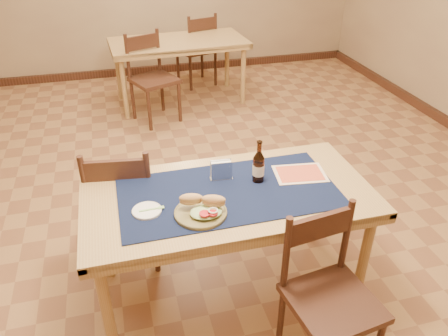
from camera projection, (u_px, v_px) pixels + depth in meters
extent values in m
cube|color=#996D43|center=(201.00, 216.00, 3.47)|extent=(6.00, 7.00, 0.02)
cylinder|color=#A3834D|center=(107.00, 313.00, 2.20)|extent=(0.06, 0.06, 0.71)
cylinder|color=#A3834D|center=(363.00, 261.00, 2.51)|extent=(0.06, 0.06, 0.71)
cylinder|color=#A3834D|center=(104.00, 233.00, 2.72)|extent=(0.06, 0.06, 0.71)
cylinder|color=#A3834D|center=(316.00, 199.00, 3.04)|extent=(0.06, 0.06, 0.71)
cube|color=#A3834D|center=(229.00, 195.00, 2.42)|extent=(1.60, 0.80, 0.04)
cube|color=black|center=(229.00, 192.00, 2.41)|extent=(1.20, 0.60, 0.01)
cube|color=#3E2116|center=(150.00, 70.00, 6.30)|extent=(6.00, 0.06, 0.10)
cylinder|color=#A3834D|center=(124.00, 89.00, 4.83)|extent=(0.06, 0.06, 0.71)
cylinder|color=#A3834D|center=(243.00, 75.00, 5.20)|extent=(0.06, 0.06, 0.71)
cylinder|color=#A3834D|center=(118.00, 71.00, 5.34)|extent=(0.06, 0.06, 0.71)
cylinder|color=#A3834D|center=(227.00, 60.00, 5.71)|extent=(0.06, 0.06, 0.71)
cube|color=#A3834D|center=(178.00, 42.00, 5.07)|extent=(1.60, 0.86, 0.04)
cylinder|color=#3E2116|center=(156.00, 211.00, 3.13)|extent=(0.04, 0.04, 0.45)
cylinder|color=#3E2116|center=(105.00, 215.00, 3.10)|extent=(0.04, 0.04, 0.45)
cylinder|color=#3E2116|center=(155.00, 244.00, 2.83)|extent=(0.04, 0.04, 0.45)
cylinder|color=#3E2116|center=(98.00, 249.00, 2.79)|extent=(0.04, 0.04, 0.45)
cube|color=#3E2116|center=(125.00, 202.00, 2.84)|extent=(0.48, 0.48, 0.04)
cube|color=#3E2116|center=(115.00, 171.00, 2.50)|extent=(0.36, 0.08, 0.14)
cylinder|color=#3E2116|center=(149.00, 187.00, 2.58)|extent=(0.04, 0.04, 0.46)
cylinder|color=#3E2116|center=(86.00, 191.00, 2.54)|extent=(0.04, 0.04, 0.46)
cylinder|color=#3E2116|center=(281.00, 318.00, 2.34)|extent=(0.04, 0.04, 0.44)
cylinder|color=#3E2116|center=(336.00, 298.00, 2.46)|extent=(0.04, 0.04, 0.44)
cube|color=#3E2116|center=(333.00, 303.00, 2.14)|extent=(0.46, 0.46, 0.04)
cube|color=#3E2116|center=(320.00, 227.00, 2.11)|extent=(0.35, 0.08, 0.14)
cylinder|color=#3E2116|center=(286.00, 254.00, 2.11)|extent=(0.04, 0.04, 0.45)
cylinder|color=#3E2116|center=(346.00, 236.00, 2.23)|extent=(0.04, 0.04, 0.45)
cylinder|color=#3E2116|center=(149.00, 110.00, 4.63)|extent=(0.04, 0.04, 0.47)
cylinder|color=#3E2116|center=(179.00, 102.00, 4.82)|extent=(0.04, 0.04, 0.47)
cylinder|color=#3E2116|center=(133.00, 99.00, 4.88)|extent=(0.04, 0.04, 0.47)
cylinder|color=#3E2116|center=(162.00, 92.00, 5.08)|extent=(0.04, 0.04, 0.47)
cube|color=#3E2116|center=(154.00, 80.00, 4.73)|extent=(0.57, 0.57, 0.04)
cube|color=#3E2116|center=(142.00, 42.00, 4.67)|extent=(0.36, 0.17, 0.15)
cylinder|color=#3E2116|center=(128.00, 57.00, 4.64)|extent=(0.04, 0.04, 0.48)
cylinder|color=#3E2116|center=(158.00, 51.00, 4.84)|extent=(0.04, 0.04, 0.48)
cylinder|color=#3E2116|center=(202.00, 61.00, 6.07)|extent=(0.04, 0.04, 0.47)
cylinder|color=#3E2116|center=(178.00, 65.00, 5.90)|extent=(0.04, 0.04, 0.47)
cylinder|color=#3E2116|center=(215.00, 68.00, 5.80)|extent=(0.04, 0.04, 0.47)
cylinder|color=#3E2116|center=(191.00, 73.00, 5.63)|extent=(0.04, 0.04, 0.47)
cube|color=#3E2116|center=(196.00, 49.00, 5.73)|extent=(0.54, 0.54, 0.04)
cube|color=#3E2116|center=(202.00, 24.00, 5.39)|extent=(0.37, 0.14, 0.15)
cylinder|color=#3E2116|center=(216.00, 32.00, 5.54)|extent=(0.04, 0.04, 0.48)
cylinder|color=#3E2116|center=(189.00, 36.00, 5.38)|extent=(0.04, 0.04, 0.48)
cylinder|color=brown|center=(201.00, 213.00, 2.23)|extent=(0.27, 0.27, 0.02)
torus|color=brown|center=(201.00, 212.00, 2.23)|extent=(0.27, 0.27, 0.01)
ellipsoid|color=#ADC486|center=(206.00, 212.00, 2.20)|extent=(0.17, 0.13, 0.03)
ellipsoid|color=tan|center=(191.00, 200.00, 2.23)|extent=(0.12, 0.07, 0.07)
ellipsoid|color=tan|center=(214.00, 201.00, 2.21)|extent=(0.13, 0.09, 0.07)
cylinder|color=red|center=(205.00, 214.00, 2.16)|extent=(0.05, 0.05, 0.01)
cylinder|color=red|center=(213.00, 213.00, 2.16)|extent=(0.05, 0.05, 0.01)
torus|color=silver|center=(213.00, 210.00, 2.16)|extent=(0.05, 0.05, 0.01)
cylinder|color=white|center=(147.00, 211.00, 2.25)|extent=(0.15, 0.15, 0.01)
torus|color=white|center=(147.00, 210.00, 2.25)|extent=(0.15, 0.15, 0.01)
cube|color=#8BC96E|center=(149.00, 210.00, 2.25)|extent=(0.10, 0.01, 0.00)
cube|color=#8BC96E|center=(161.00, 207.00, 2.26)|extent=(0.03, 0.02, 0.00)
cylinder|color=#401D0B|center=(258.00, 170.00, 2.47)|extent=(0.06, 0.06, 0.15)
cone|color=#401D0B|center=(259.00, 155.00, 2.42)|extent=(0.06, 0.06, 0.04)
cylinder|color=#401D0B|center=(259.00, 147.00, 2.39)|extent=(0.03, 0.03, 0.06)
cylinder|color=#401D0B|center=(260.00, 142.00, 2.38)|extent=(0.03, 0.03, 0.01)
cylinder|color=beige|center=(258.00, 170.00, 2.47)|extent=(0.07, 0.07, 0.06)
cube|color=silver|center=(221.00, 178.00, 2.52)|extent=(0.13, 0.06, 0.00)
cube|color=silver|center=(222.00, 171.00, 2.48)|extent=(0.12, 0.01, 0.11)
cube|color=silver|center=(221.00, 168.00, 2.51)|extent=(0.12, 0.01, 0.11)
cube|color=white|center=(221.00, 170.00, 2.50)|extent=(0.12, 0.04, 0.10)
cube|color=#449DDA|center=(222.00, 170.00, 2.48)|extent=(0.08, 0.01, 0.04)
cube|color=beige|center=(300.00, 174.00, 2.56)|extent=(0.32, 0.25, 0.00)
cube|color=#C44E32|center=(300.00, 173.00, 2.56)|extent=(0.28, 0.21, 0.00)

